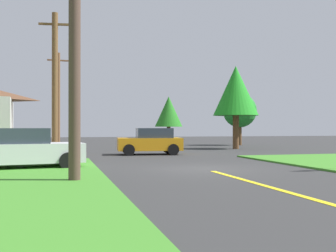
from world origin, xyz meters
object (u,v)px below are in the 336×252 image
Objects in this scene: utility_pole_far at (58,99)px; oak_tree_right at (169,112)px; oak_tree_left at (240,111)px; pine_tree_center at (236,91)px; parked_car_near_building at (23,149)px; utility_pole_near at (75,53)px; utility_pole_mid at (55,83)px; car_approaching_junction at (151,141)px.

oak_tree_right is (9.38, -0.85, -1.02)m from utility_pole_far.
oak_tree_left is 7.23m from pine_tree_center.
oak_tree_right is at bearing 50.66° from parked_car_near_building.
parked_car_near_building is at bearing 111.56° from utility_pole_near.
utility_pole_mid reaches higher than oak_tree_left.
car_approaching_junction is 11.24m from oak_tree_right.
oak_tree_left is (16.62, 0.22, -0.82)m from utility_pole_far.
utility_pole_far is (-5.51, 11.16, 3.27)m from car_approaching_junction.
utility_pole_far is 1.80× the size of oak_tree_right.
oak_tree_right reaches higher than car_approaching_junction.
oak_tree_left is at bearing 0.75° from utility_pole_far.
utility_pole_mid is 1.68× the size of oak_tree_left.
utility_pole_far is at bearing -179.25° from oak_tree_left.
utility_pole_mid reaches higher than car_approaching_junction.
utility_pole_mid is 1.85× the size of oak_tree_right.
utility_pole_far is 1.23× the size of pine_tree_center.
utility_pole_mid is (-0.67, 11.70, 0.32)m from utility_pole_near.
utility_pole_mid reaches higher than parked_car_near_building.
parked_car_near_building is (-6.84, -7.60, 0.00)m from car_approaching_junction.
utility_pole_mid is (1.16, 7.06, 3.37)m from parked_car_near_building.
utility_pole_mid is (-5.68, -0.54, 3.37)m from car_approaching_junction.
oak_tree_right is at bearing -5.21° from utility_pole_far.
pine_tree_center is at bearing -116.92° from oak_tree_left.
car_approaching_junction is 0.49× the size of utility_pole_mid.
pine_tree_center is 6.79m from oak_tree_right.
pine_tree_center reaches higher than oak_tree_right.
parked_car_near_building is 0.57× the size of utility_pole_mid.
oak_tree_right is (3.87, 10.31, 2.25)m from car_approaching_junction.
parked_car_near_building is 1.06× the size of oak_tree_right.
parked_car_near_building is 5.85m from utility_pole_near.
utility_pole_far is 9.47m from oak_tree_right.
pine_tree_center is at bearing -24.61° from utility_pole_far.
pine_tree_center is at bearing 53.25° from utility_pole_near.
oak_tree_left is at bearing 38.14° from parked_car_near_building.
car_approaching_junction is at bearing -63.74° from utility_pole_far.
pine_tree_center is at bearing 32.16° from parked_car_near_building.
utility_pole_near reaches higher than pine_tree_center.
parked_car_near_building is at bearing -99.37° from utility_pole_mid.
utility_pole_mid reaches higher than pine_tree_center.
utility_pole_far reaches higher than oak_tree_right.
car_approaching_junction is at bearing 67.75° from utility_pole_near.
utility_pole_near is 23.41m from utility_pole_far.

